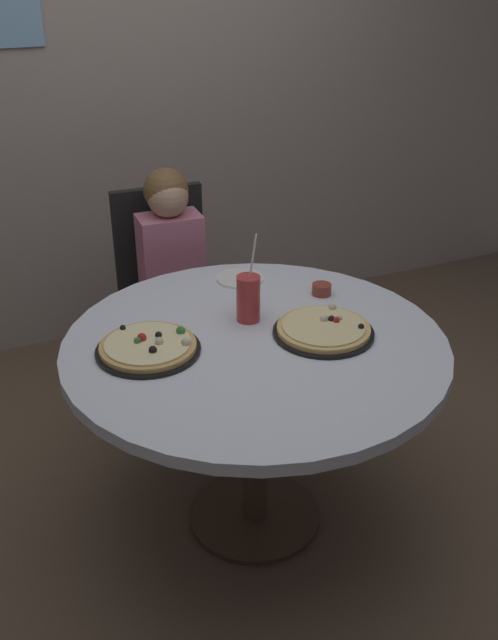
# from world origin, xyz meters

# --- Properties ---
(ground_plane) EXTENTS (8.00, 8.00, 0.00)m
(ground_plane) POSITION_xyz_m (0.00, 0.00, 0.00)
(ground_plane) COLOR brown
(wall_with_window) EXTENTS (5.20, 0.14, 2.90)m
(wall_with_window) POSITION_xyz_m (-0.00, 1.70, 1.45)
(wall_with_window) COLOR #A8998E
(wall_with_window) RESTS_ON ground_plane
(dining_table) EXTENTS (1.24, 1.24, 0.75)m
(dining_table) POSITION_xyz_m (0.00, 0.00, 0.66)
(dining_table) COLOR silver
(dining_table) RESTS_ON ground_plane
(chair_wooden) EXTENTS (0.42, 0.42, 0.95)m
(chair_wooden) POSITION_xyz_m (0.00, 0.97, 0.53)
(chair_wooden) COLOR black
(chair_wooden) RESTS_ON ground_plane
(diner_child) EXTENTS (0.27, 0.42, 1.08)m
(diner_child) POSITION_xyz_m (-0.00, 0.79, 0.48)
(diner_child) COLOR #3F4766
(diner_child) RESTS_ON ground_plane
(pizza_veggie) EXTENTS (0.33, 0.33, 0.05)m
(pizza_veggie) POSITION_xyz_m (-0.33, 0.07, 0.77)
(pizza_veggie) COLOR black
(pizza_veggie) RESTS_ON dining_table
(pizza_cheese) EXTENTS (0.33, 0.33, 0.05)m
(pizza_cheese) POSITION_xyz_m (0.22, -0.05, 0.77)
(pizza_cheese) COLOR black
(pizza_cheese) RESTS_ON dining_table
(soda_cup) EXTENTS (0.08, 0.08, 0.31)m
(soda_cup) POSITION_xyz_m (0.04, 0.14, 0.83)
(soda_cup) COLOR #B73333
(soda_cup) RESTS_ON dining_table
(sauce_bowl) EXTENTS (0.07, 0.07, 0.04)m
(sauce_bowl) POSITION_xyz_m (0.36, 0.21, 0.77)
(sauce_bowl) COLOR brown
(sauce_bowl) RESTS_ON dining_table
(plate_small) EXTENTS (0.18, 0.18, 0.01)m
(plate_small) POSITION_xyz_m (0.14, 0.45, 0.76)
(plate_small) COLOR white
(plate_small) RESTS_ON dining_table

